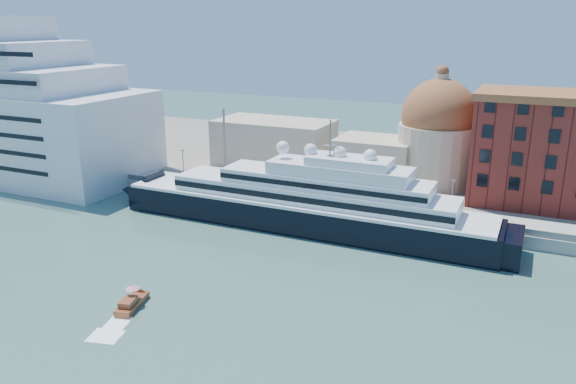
% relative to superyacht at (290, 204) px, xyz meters
% --- Properties ---
extents(ground, '(400.00, 400.00, 0.00)m').
position_rel_superyacht_xyz_m(ground, '(-0.49, -23.00, -4.36)').
color(ground, '#365D54').
rests_on(ground, ground).
extents(quay, '(180.00, 10.00, 2.50)m').
position_rel_superyacht_xyz_m(quay, '(-0.49, 11.00, -3.11)').
color(quay, gray).
rests_on(quay, ground).
extents(land, '(260.00, 72.00, 2.00)m').
position_rel_superyacht_xyz_m(land, '(-0.49, 52.00, -3.36)').
color(land, slate).
rests_on(land, ground).
extents(quay_fence, '(180.00, 0.10, 1.20)m').
position_rel_superyacht_xyz_m(quay_fence, '(-0.49, 6.50, -1.26)').
color(quay_fence, slate).
rests_on(quay_fence, quay).
extents(superyacht, '(84.57, 11.72, 25.28)m').
position_rel_superyacht_xyz_m(superyacht, '(0.00, 0.00, 0.00)').
color(superyacht, black).
rests_on(superyacht, ground).
extents(service_barge, '(12.48, 4.78, 2.76)m').
position_rel_superyacht_xyz_m(service_barge, '(-53.74, -2.29, -3.57)').
color(service_barge, white).
rests_on(service_barge, ground).
extents(water_taxi, '(3.78, 7.06, 3.19)m').
position_rel_superyacht_xyz_m(water_taxi, '(-6.47, -39.84, -3.60)').
color(water_taxi, brown).
rests_on(water_taxi, ground).
extents(church, '(66.00, 18.00, 25.50)m').
position_rel_superyacht_xyz_m(church, '(5.89, 34.72, 6.55)').
color(church, beige).
rests_on(church, land).
extents(lamp_posts, '(120.80, 2.40, 18.00)m').
position_rel_superyacht_xyz_m(lamp_posts, '(-13.16, 9.27, 5.48)').
color(lamp_posts, slate).
rests_on(lamp_posts, quay).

